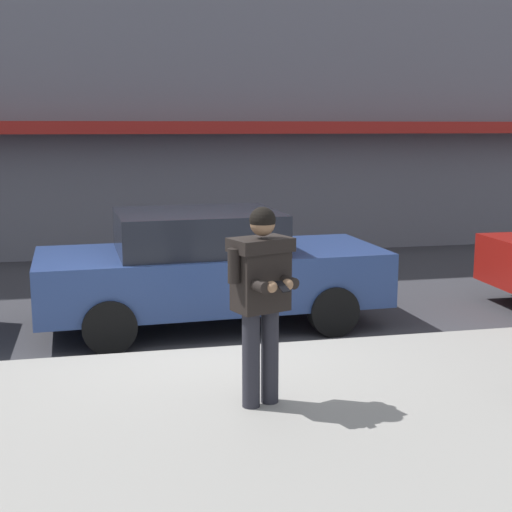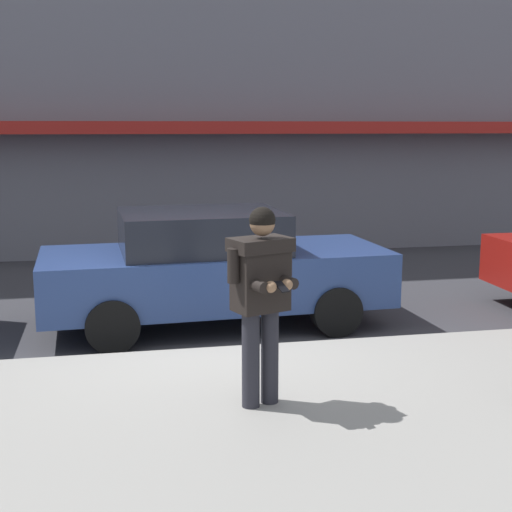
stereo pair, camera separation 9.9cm
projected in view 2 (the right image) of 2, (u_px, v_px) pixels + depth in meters
ground_plane at (194, 354)px, 8.33m from camera, size 80.00×80.00×0.00m
sidewalk at (357, 447)px, 5.76m from camera, size 32.00×5.30×0.14m
curb_paint_line at (276, 348)px, 8.57m from camera, size 28.00×0.12×0.01m
parked_sedan_mid at (212, 267)px, 9.41m from camera, size 4.58×2.08×1.54m
man_texting_on_phone at (261, 285)px, 6.26m from camera, size 0.62×0.65×1.81m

